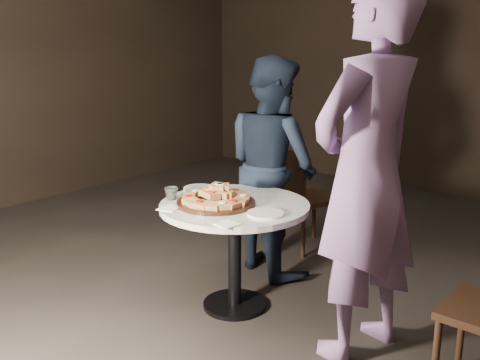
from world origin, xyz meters
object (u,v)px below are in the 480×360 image
object	(u,v)px
serving_board	(216,203)
diner_teal	(367,174)
water_glass	(171,193)
focaccia_pile	(217,196)
chair_far	(301,192)
diner_navy	(272,166)
table	(235,223)

from	to	relation	value
serving_board	diner_teal	world-z (taller)	diner_teal
water_glass	diner_teal	distance (m)	1.18
diner_teal	focaccia_pile	bearing A→B (deg)	-69.33
chair_far	diner_navy	xyz separation A→B (m)	(0.03, -0.42, 0.29)
focaccia_pile	diner_teal	bearing A→B (deg)	9.15
table	diner_navy	world-z (taller)	diner_navy
water_glass	diner_teal	size ratio (longest dim) A/B	0.04
focaccia_pile	water_glass	world-z (taller)	focaccia_pile
chair_far	diner_navy	distance (m)	0.51
focaccia_pile	diner_teal	size ratio (longest dim) A/B	0.22
chair_far	serving_board	bearing A→B (deg)	120.86
diner_navy	serving_board	bearing A→B (deg)	118.86
table	diner_navy	distance (m)	0.69
serving_board	focaccia_pile	distance (m)	0.04
diner_navy	diner_teal	size ratio (longest dim) A/B	0.79
chair_far	diner_teal	xyz separation A→B (m)	(1.02, -1.00, 0.48)
focaccia_pile	chair_far	bearing A→B (deg)	97.97
water_glass	diner_teal	xyz separation A→B (m)	(1.13, 0.23, 0.25)
serving_board	chair_far	world-z (taller)	chair_far
table	diner_teal	bearing A→B (deg)	3.95
serving_board	diner_navy	bearing A→B (deg)	99.71
table	diner_teal	xyz separation A→B (m)	(0.79, 0.05, 0.41)
diner_navy	diner_teal	distance (m)	1.16
chair_far	diner_navy	world-z (taller)	diner_navy
diner_teal	chair_far	bearing A→B (deg)	-122.98
serving_board	focaccia_pile	size ratio (longest dim) A/B	1.12
table	chair_far	distance (m)	1.08
chair_far	diner_teal	distance (m)	1.51
table	serving_board	distance (m)	0.17
table	diner_teal	world-z (taller)	diner_teal
focaccia_pile	diner_navy	distance (m)	0.73
water_glass	chair_far	world-z (taller)	chair_far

